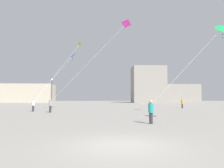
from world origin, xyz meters
name	(u,v)px	position (x,y,z in m)	size (l,w,h in m)	color
ground_plane	(122,146)	(0.00, 0.00, 0.00)	(300.00, 300.00, 0.00)	gray
person_in_grey	(50,105)	(-7.88, 18.62, 1.00)	(0.40, 0.40, 1.82)	#2D2D33
person_in_teal	(151,111)	(2.51, 6.65, 0.92)	(0.37, 0.37, 1.68)	#2D2D33
person_in_orange	(182,103)	(13.03, 29.42, 0.96)	(0.38, 0.38, 1.76)	#2D2D33
person_in_white	(33,104)	(-10.79, 20.67, 0.98)	(0.39, 0.39, 1.79)	#2D2D33
kite_emerald_diamond	(222,28)	(7.85, 6.64, 6.91)	(5.93, 0.91, 6.08)	green
kite_magenta_delta	(125,25)	(2.12, 23.63, 13.31)	(11.04, 5.85, 12.71)	#D12899
kite_lime_delta	(78,46)	(-6.28, 31.03, 11.82)	(5.20, 11.42, 11.43)	#8CD12D
kite_cobalt_delta	(72,56)	(-6.52, 26.28, 8.90)	(5.02, 6.50, 8.11)	blue
building_left_hall	(27,93)	(-37.00, 85.12, 4.10)	(23.88, 11.07, 8.19)	#B2A893
building_centre_hall	(148,85)	(17.00, 80.84, 7.78)	(14.24, 10.33, 15.55)	gray
building_right_hall	(179,94)	(35.00, 93.81, 4.27)	(17.02, 14.01, 8.55)	gray
lamppost_east	(52,88)	(-11.14, 31.17, 3.68)	(0.36, 0.36, 5.58)	#2D2D30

